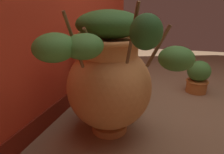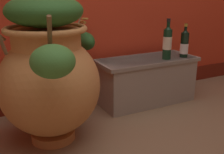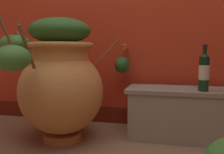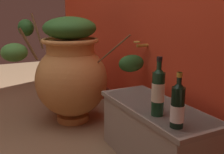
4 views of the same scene
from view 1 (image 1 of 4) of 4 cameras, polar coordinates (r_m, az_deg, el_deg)
The scene contains 6 objects.
ground_plane at distance 1.84m, azimuth 21.35°, elevation -11.13°, with size 7.00×7.00×0.00m, color #896B4C.
terracotta_urn at distance 1.30m, azimuth -0.87°, elevation 0.47°, with size 1.05×1.04×0.95m.
stone_ledge at distance 2.29m, azimuth -0.17°, elevation 1.93°, with size 0.86×0.36×0.39m.
wine_bottle_left at distance 2.32m, azimuth 2.89°, elevation 10.46°, with size 0.07×0.07×0.33m.
wine_bottle_middle at distance 2.49m, azimuth 4.08°, elevation 10.30°, with size 0.07×0.07×0.29m.
potted_shrub at distance 2.36m, azimuth 25.72°, elevation 0.16°, with size 0.26×0.26×0.39m.
Camera 1 is at (-1.60, 0.21, 0.89)m, focal length 28.68 mm.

